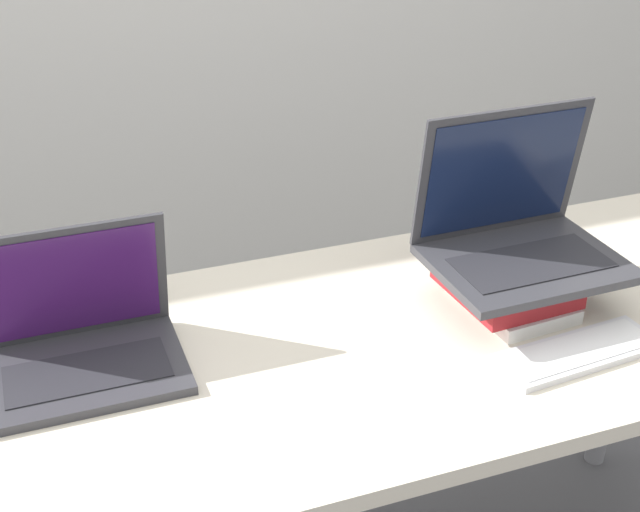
{
  "coord_description": "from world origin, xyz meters",
  "views": [
    {
      "loc": [
        -0.48,
        -0.82,
        1.59
      ],
      "look_at": [
        -0.05,
        0.34,
        0.92
      ],
      "focal_mm": 50.0,
      "sensor_mm": 36.0,
      "label": 1
    }
  ],
  "objects_px": {
    "laptop_left": "(81,342)",
    "book_stack": "(511,285)",
    "laptop_on_books": "(518,232)",
    "wireless_keyboard": "(579,352)"
  },
  "relations": [
    {
      "from": "laptop_left",
      "to": "book_stack",
      "type": "bearing_deg",
      "value": -5.52
    },
    {
      "from": "laptop_left",
      "to": "laptop_on_books",
      "type": "height_order",
      "value": "laptop_on_books"
    },
    {
      "from": "laptop_on_books",
      "to": "wireless_keyboard",
      "type": "xyz_separation_m",
      "value": [
        0.01,
        -0.2,
        -0.13
      ]
    },
    {
      "from": "wireless_keyboard",
      "to": "laptop_left",
      "type": "bearing_deg",
      "value": 161.85
    },
    {
      "from": "laptop_left",
      "to": "book_stack",
      "type": "height_order",
      "value": "laptop_left"
    },
    {
      "from": "laptop_on_books",
      "to": "wireless_keyboard",
      "type": "bearing_deg",
      "value": -87.78
    },
    {
      "from": "book_stack",
      "to": "wireless_keyboard",
      "type": "bearing_deg",
      "value": -82.41
    },
    {
      "from": "laptop_on_books",
      "to": "book_stack",
      "type": "bearing_deg",
      "value": -126.67
    },
    {
      "from": "laptop_left",
      "to": "book_stack",
      "type": "xyz_separation_m",
      "value": [
        0.75,
        -0.07,
        -0.01
      ]
    },
    {
      "from": "laptop_left",
      "to": "wireless_keyboard",
      "type": "bearing_deg",
      "value": -18.15
    }
  ]
}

